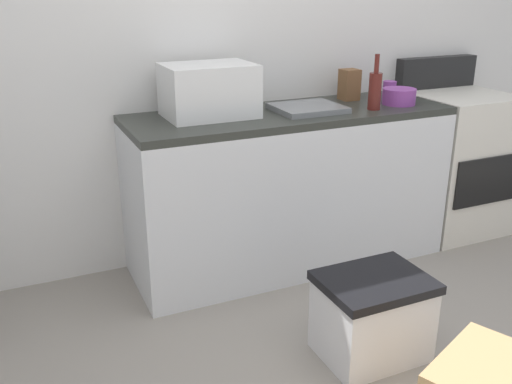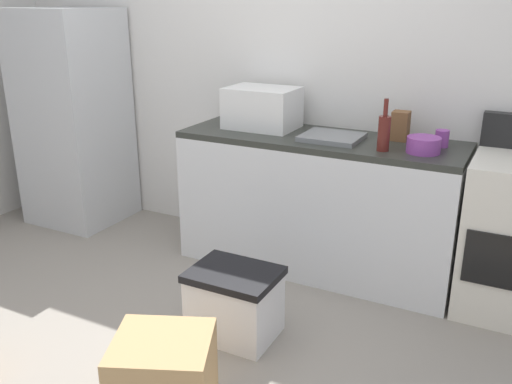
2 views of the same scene
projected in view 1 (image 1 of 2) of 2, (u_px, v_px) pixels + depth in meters
wall_back at (214, 32)px, 3.14m from camera, size 5.00×0.10×2.60m
kitchen_counter at (289, 189)px, 3.25m from camera, size 1.80×0.60×0.90m
stove_oven at (454, 160)px, 3.72m from camera, size 0.60×0.61×1.10m
microwave at (209, 90)px, 2.93m from camera, size 0.46×0.34×0.27m
sink_basin at (308, 108)px, 3.09m from camera, size 0.36×0.32×0.03m
wine_bottle at (375, 90)px, 3.10m from camera, size 0.07×0.07×0.30m
coffee_mug at (389, 89)px, 3.44m from camera, size 0.08×0.08×0.10m
knife_block at (349, 85)px, 3.36m from camera, size 0.10×0.10×0.18m
mixing_bowl at (399, 96)px, 3.26m from camera, size 0.19×0.19×0.09m
storage_bin at (372, 316)px, 2.48m from camera, size 0.46×0.36×0.38m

